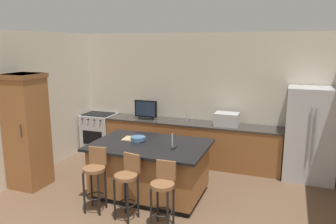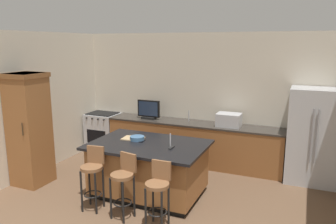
% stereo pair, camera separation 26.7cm
% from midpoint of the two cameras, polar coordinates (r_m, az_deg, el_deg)
% --- Properties ---
extents(wall_back, '(6.10, 0.12, 2.80)m').
position_cam_midpoint_polar(wall_back, '(7.29, 4.45, 2.56)').
color(wall_back, beige).
rests_on(wall_back, ground_plane).
extents(wall_left, '(0.12, 4.58, 2.80)m').
position_cam_midpoint_polar(wall_left, '(6.93, -24.17, 1.06)').
color(wall_left, beige).
rests_on(wall_left, ground_plane).
extents(counter_back, '(3.83, 0.62, 0.91)m').
position_cam_midpoint_polar(counter_back, '(7.18, 2.81, -5.32)').
color(counter_back, brown).
rests_on(counter_back, ground_plane).
extents(kitchen_island, '(1.95, 1.33, 0.91)m').
position_cam_midpoint_polar(kitchen_island, '(5.72, -4.49, -9.79)').
color(kitchen_island, black).
rests_on(kitchen_island, ground_plane).
extents(refrigerator, '(0.91, 0.74, 1.78)m').
position_cam_midpoint_polar(refrigerator, '(6.71, 22.46, -3.59)').
color(refrigerator, '#B7BABF').
rests_on(refrigerator, ground_plane).
extents(range_oven, '(0.73, 0.63, 0.93)m').
position_cam_midpoint_polar(range_oven, '(8.14, -12.76, -3.49)').
color(range_oven, '#B7BABF').
rests_on(range_oven, ground_plane).
extents(cabinet_tower, '(0.62, 0.63, 2.06)m').
position_cam_midpoint_polar(cabinet_tower, '(6.44, -24.41, -2.71)').
color(cabinet_tower, brown).
rests_on(cabinet_tower, ground_plane).
extents(microwave, '(0.48, 0.36, 0.26)m').
position_cam_midpoint_polar(microwave, '(6.84, 9.07, -1.26)').
color(microwave, '#B7BABF').
rests_on(microwave, counter_back).
extents(tv_monitor, '(0.53, 0.16, 0.42)m').
position_cam_midpoint_polar(tv_monitor, '(7.34, -4.91, 0.25)').
color(tv_monitor, black).
rests_on(tv_monitor, counter_back).
extents(sink_faucet_back, '(0.02, 0.02, 0.24)m').
position_cam_midpoint_polar(sink_faucet_back, '(7.16, 2.15, -0.62)').
color(sink_faucet_back, '#B2B2B7').
rests_on(sink_faucet_back, counter_back).
extents(sink_faucet_island, '(0.02, 0.02, 0.22)m').
position_cam_midpoint_polar(sink_faucet_island, '(5.39, -0.69, -4.89)').
color(sink_faucet_island, '#B2B2B7').
rests_on(sink_faucet_island, kitchen_island).
extents(bar_stool_left, '(0.34, 0.35, 1.00)m').
position_cam_midpoint_polar(bar_stool_left, '(5.29, -13.95, -10.38)').
color(bar_stool_left, brown).
rests_on(bar_stool_left, ground_plane).
extents(bar_stool_center, '(0.34, 0.36, 0.98)m').
position_cam_midpoint_polar(bar_stool_center, '(4.98, -8.62, -11.78)').
color(bar_stool_center, brown).
rests_on(bar_stool_center, ground_plane).
extents(bar_stool_right, '(0.34, 0.34, 0.95)m').
position_cam_midpoint_polar(bar_stool_right, '(4.72, -2.50, -13.27)').
color(bar_stool_right, brown).
rests_on(bar_stool_right, ground_plane).
extents(fruit_bowl, '(0.25, 0.25, 0.07)m').
position_cam_midpoint_polar(fruit_bowl, '(5.77, -6.57, -4.62)').
color(fruit_bowl, '#3F668C').
rests_on(fruit_bowl, kitchen_island).
extents(cell_phone, '(0.08, 0.15, 0.01)m').
position_cam_midpoint_polar(cell_phone, '(5.71, -5.70, -5.11)').
color(cell_phone, black).
rests_on(cell_phone, kitchen_island).
extents(tv_remote, '(0.05, 0.17, 0.02)m').
position_cam_midpoint_polar(tv_remote, '(5.34, -0.45, -6.18)').
color(tv_remote, black).
rests_on(tv_remote, kitchen_island).
extents(cutting_board, '(0.39, 0.30, 0.02)m').
position_cam_midpoint_polar(cutting_board, '(5.85, -7.30, -4.66)').
color(cutting_board, tan).
rests_on(cutting_board, kitchen_island).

